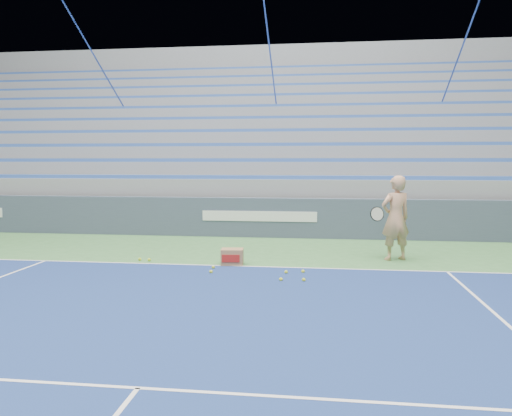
# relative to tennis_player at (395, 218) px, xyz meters

# --- Properties ---
(sponsor_barrier) EXTENTS (30.00, 0.32, 1.10)m
(sponsor_barrier) POSITION_rel_tennis_player_xyz_m (-3.28, 2.89, -0.36)
(sponsor_barrier) COLOR #3C485C
(sponsor_barrier) RESTS_ON ground
(bleachers) EXTENTS (31.00, 9.15, 7.30)m
(bleachers) POSITION_rel_tennis_player_xyz_m (-3.28, 8.61, 1.44)
(bleachers) COLOR gray
(bleachers) RESTS_ON ground
(tennis_player) EXTENTS (1.00, 0.95, 1.82)m
(tennis_player) POSITION_rel_tennis_player_xyz_m (0.00, 0.00, 0.00)
(tennis_player) COLOR tan
(tennis_player) RESTS_ON ground
(ball_box) EXTENTS (0.48, 0.39, 0.34)m
(ball_box) POSITION_rel_tennis_player_xyz_m (-3.38, -0.96, -0.75)
(ball_box) COLOR #966F48
(ball_box) RESTS_ON ground
(tennis_ball_0) EXTENTS (0.07, 0.07, 0.07)m
(tennis_ball_0) POSITION_rel_tennis_player_xyz_m (-1.88, -2.20, -0.88)
(tennis_ball_0) COLOR #CDD92C
(tennis_ball_0) RESTS_ON ground
(tennis_ball_1) EXTENTS (0.07, 0.07, 0.07)m
(tennis_ball_1) POSITION_rel_tennis_player_xyz_m (-2.23, -1.63, -0.88)
(tennis_ball_1) COLOR #CDD92C
(tennis_ball_1) RESTS_ON ground
(tennis_ball_2) EXTENTS (0.07, 0.07, 0.07)m
(tennis_ball_2) POSITION_rel_tennis_player_xyz_m (-2.28, -2.22, -0.88)
(tennis_ball_2) COLOR #CDD92C
(tennis_ball_2) RESTS_ON ground
(tennis_ball_3) EXTENTS (0.07, 0.07, 0.07)m
(tennis_ball_3) POSITION_rel_tennis_player_xyz_m (-5.43, -0.79, -0.88)
(tennis_ball_3) COLOR #CDD92C
(tennis_ball_3) RESTS_ON ground
(tennis_ball_4) EXTENTS (0.07, 0.07, 0.07)m
(tennis_ball_4) POSITION_rel_tennis_player_xyz_m (-3.65, -1.78, -0.88)
(tennis_ball_4) COLOR #CDD92C
(tennis_ball_4) RESTS_ON ground
(tennis_ball_5) EXTENTS (0.07, 0.07, 0.07)m
(tennis_ball_5) POSITION_rel_tennis_player_xyz_m (-1.91, -1.52, -0.88)
(tennis_ball_5) COLOR #CDD92C
(tennis_ball_5) RESTS_ON ground
(tennis_ball_6) EXTENTS (0.07, 0.07, 0.07)m
(tennis_ball_6) POSITION_rel_tennis_player_xyz_m (-5.21, -0.81, -0.88)
(tennis_ball_6) COLOR #CDD92C
(tennis_ball_6) RESTS_ON ground
(tennis_ball_7) EXTENTS (0.07, 0.07, 0.07)m
(tennis_ball_7) POSITION_rel_tennis_player_xyz_m (-3.69, -1.39, -0.88)
(tennis_ball_7) COLOR #CDD92C
(tennis_ball_7) RESTS_ON ground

